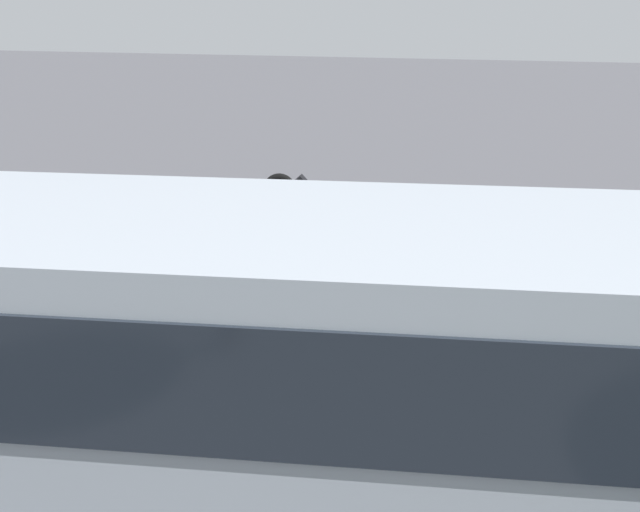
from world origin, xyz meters
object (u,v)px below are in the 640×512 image
object	(u,v)px
parked_motorcycle_dark	(101,356)
spectator_right	(199,302)
stunt_motorcycle	(320,209)
spectator_far_right	(108,291)
spectator_left	(401,322)
spectator_far_left	(494,328)
tour_bus	(234,395)
spectator_centre	(291,312)

from	to	relation	value
parked_motorcycle_dark	spectator_right	bearing A→B (deg)	-151.51
parked_motorcycle_dark	stunt_motorcycle	world-z (taller)	stunt_motorcycle
spectator_far_right	parked_motorcycle_dark	world-z (taller)	spectator_far_right
spectator_left	stunt_motorcycle	world-z (taller)	stunt_motorcycle
spectator_right	parked_motorcycle_dark	xyz separation A→B (m)	(1.13, 0.62, -0.59)
parked_motorcycle_dark	spectator_far_left	bearing A→B (deg)	-173.50
parked_motorcycle_dark	tour_bus	bearing A→B (deg)	135.65
tour_bus	spectator_far_left	size ratio (longest dim) A/B	6.40
spectator_left	spectator_right	bearing A→B (deg)	-2.08
spectator_far_right	parked_motorcycle_dark	size ratio (longest dim) A/B	0.88
spectator_far_left	spectator_left	distance (m)	1.11
spectator_far_left	spectator_right	distance (m)	3.74
tour_bus	spectator_far_right	world-z (taller)	tour_bus
spectator_right	spectator_left	bearing A→B (deg)	177.92
spectator_centre	tour_bus	bearing A→B (deg)	94.19
tour_bus	stunt_motorcycle	world-z (taller)	tour_bus
spectator_centre	stunt_motorcycle	xyz separation A→B (m)	(0.50, -4.53, 0.03)
spectator_far_left	parked_motorcycle_dark	world-z (taller)	spectator_far_left
spectator_centre	stunt_motorcycle	distance (m)	4.55
spectator_far_right	spectator_right	bearing A→B (deg)	176.29
tour_bus	spectator_centre	distance (m)	3.24
spectator_left	spectator_centre	world-z (taller)	spectator_left
spectator_left	spectator_centre	xyz separation A→B (m)	(1.42, -0.13, -0.05)
spectator_centre	spectator_far_right	distance (m)	2.51
spectator_far_left	spectator_centre	distance (m)	2.54
spectator_far_left	parked_motorcycle_dark	size ratio (longest dim) A/B	0.87
spectator_centre	spectator_right	distance (m)	1.21
spectator_left	stunt_motorcycle	xyz separation A→B (m)	(1.91, -4.66, -0.02)
tour_bus	spectator_far_right	bearing A→B (deg)	-49.49
tour_bus	spectator_left	distance (m)	3.31
spectator_far_right	spectator_centre	bearing A→B (deg)	178.92
spectator_left	spectator_centre	distance (m)	1.43
stunt_motorcycle	spectator_centre	bearing A→B (deg)	96.25
spectator_far_right	parked_motorcycle_dark	xyz separation A→B (m)	(-0.17, 0.70, -0.60)
spectator_far_left	spectator_centre	size ratio (longest dim) A/B	1.05
spectator_far_left	spectator_far_right	bearing A→B (deg)	-1.64
spectator_right	stunt_motorcycle	bearing A→B (deg)	-98.82
spectator_left	parked_motorcycle_dark	bearing A→B (deg)	7.88
spectator_right	spectator_far_right	bearing A→B (deg)	-3.71
spectator_left	spectator_far_left	bearing A→B (deg)	-178.19
spectator_left	spectator_right	world-z (taller)	spectator_right
tour_bus	spectator_right	world-z (taller)	tour_bus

